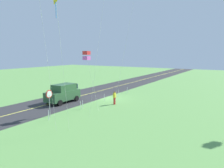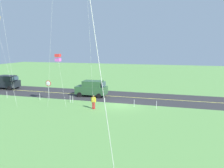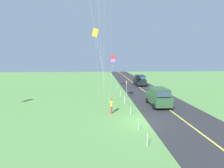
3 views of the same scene
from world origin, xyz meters
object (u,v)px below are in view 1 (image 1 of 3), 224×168
object	(u,v)px
car_suv_foreground	(63,93)
person_adult_near	(114,97)
stop_sign	(49,98)
kite_green_far	(87,56)

from	to	relation	value
car_suv_foreground	person_adult_near	size ratio (longest dim) A/B	2.75
car_suv_foreground	stop_sign	bearing A→B (deg)	32.18
kite_green_far	car_suv_foreground	bearing A→B (deg)	-111.47
stop_sign	kite_green_far	distance (m)	5.37
car_suv_foreground	stop_sign	distance (m)	5.95
person_adult_near	stop_sign	bearing A→B (deg)	-24.15
stop_sign	kite_green_far	world-z (taller)	kite_green_far
person_adult_near	kite_green_far	distance (m)	6.67
person_adult_near	kite_green_far	xyz separation A→B (m)	(4.53, -0.47, 4.87)
kite_green_far	person_adult_near	bearing A→B (deg)	174.11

